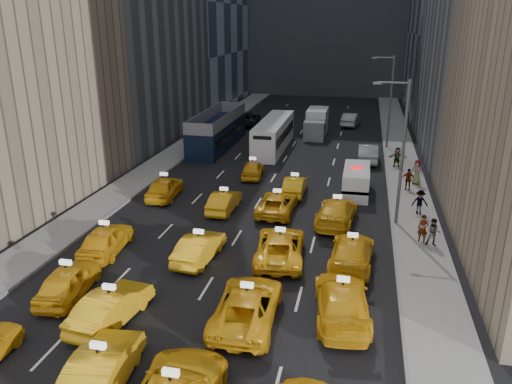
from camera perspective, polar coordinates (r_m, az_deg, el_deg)
ground at (r=22.98m, az=-7.29°, el=-13.31°), size 160.00×160.00×0.00m
sidewalk_west at (r=48.10m, az=-9.34°, el=4.24°), size 3.00×90.00×0.15m
sidewalk_east at (r=45.00m, az=16.45°, el=2.66°), size 3.00×90.00×0.15m
curb_west at (r=47.59m, az=-7.71°, el=4.18°), size 0.15×90.00×0.18m
curb_east at (r=44.91m, az=14.61°, el=2.81°), size 0.15×90.00×0.18m
streetlight_near at (r=31.14m, az=16.25°, el=4.74°), size 2.15×0.22×9.00m
streetlight_far at (r=50.75m, az=15.01°, el=10.22°), size 2.15×0.22×9.00m
taxi_1 at (r=19.10m, az=-17.29°, el=-18.84°), size 2.20×4.95×1.58m
taxi_4 at (r=25.11m, az=-20.68°, el=-9.51°), size 2.32×4.60×1.50m
taxi_5 at (r=22.52m, az=-16.22°, el=-12.50°), size 2.15×4.68×1.49m
taxi_6 at (r=21.75m, az=-1.02°, el=-12.81°), size 2.67×5.54×1.52m
taxi_7 at (r=22.31m, az=9.80°, el=-12.08°), size 2.88×5.77×1.61m
taxi_8 at (r=28.82m, az=-16.80°, el=-5.21°), size 2.27×4.74×1.56m
taxi_9 at (r=27.01m, az=-6.51°, el=-6.31°), size 1.86×4.42×1.42m
taxi_10 at (r=26.93m, az=2.77°, el=-6.19°), size 3.02×5.62×1.50m
taxi_11 at (r=26.66m, az=10.88°, el=-6.78°), size 2.41×5.36×1.53m
taxi_12 at (r=36.56m, az=-10.40°, el=0.54°), size 2.23×4.73×1.56m
taxi_13 at (r=33.57m, az=-3.67°, el=-1.08°), size 1.49×4.11×1.35m
taxi_14 at (r=33.17m, az=2.42°, el=-1.30°), size 2.27×4.89×1.36m
taxi_15 at (r=31.86m, az=9.20°, el=-2.22°), size 2.62×5.57×1.57m
taxi_16 at (r=40.68m, az=-0.38°, el=2.64°), size 2.03×4.17×1.37m
taxi_17 at (r=36.71m, az=4.43°, el=0.70°), size 1.49×4.10×1.34m
nypd_van at (r=37.49m, az=11.37°, el=1.20°), size 2.02×4.91×2.09m
double_decker at (r=50.46m, az=-4.40°, el=7.11°), size 2.92×12.25×3.55m
city_bus at (r=49.58m, az=2.03°, el=6.56°), size 2.93×11.39×2.91m
box_truck at (r=55.69m, az=6.93°, el=7.79°), size 2.98×6.49×2.86m
misc_car_0 at (r=46.26m, az=12.67°, el=4.37°), size 1.75×4.93×1.62m
misc_car_1 at (r=61.04m, az=-0.91°, el=8.33°), size 3.03×5.77×1.55m
misc_car_2 at (r=66.38m, az=7.36°, el=8.98°), size 1.99×4.70×1.35m
misc_car_3 at (r=62.49m, az=3.17°, el=8.55°), size 2.21×4.62×1.52m
misc_car_4 at (r=61.78m, az=10.78°, el=8.16°), size 2.33×5.04×1.60m
pedestrian_0 at (r=30.04m, az=18.53°, el=-3.99°), size 0.69×0.57×1.63m
pedestrian_1 at (r=29.74m, az=19.63°, el=-4.37°), size 0.84×0.53×1.62m
pedestrian_2 at (r=34.21m, az=18.22°, el=-1.12°), size 1.11×0.58×1.64m
pedestrian_3 at (r=38.88m, az=16.99°, el=1.42°), size 0.99×0.50×1.64m
pedestrian_4 at (r=40.39m, az=17.90°, el=2.18°), size 1.05×0.79×1.91m
pedestrian_5 at (r=44.67m, az=15.83°, el=3.84°), size 1.64×0.68×1.71m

